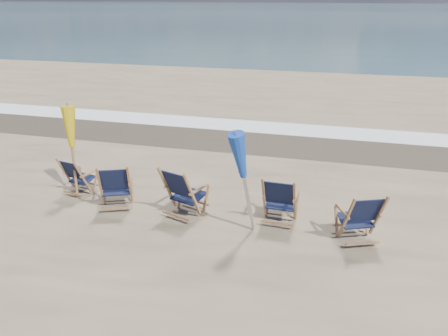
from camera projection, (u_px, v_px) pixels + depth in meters
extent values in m
plane|color=#38565E|center=(338.00, 10.00, 122.08)|extent=(400.00, 400.00, 0.00)
cube|color=silver|center=(270.00, 128.00, 14.53)|extent=(200.00, 1.40, 0.01)
cube|color=#42362A|center=(263.00, 141.00, 13.18)|extent=(200.00, 2.60, 0.00)
cylinder|color=#906540|center=(73.00, 154.00, 9.25)|extent=(0.06, 0.06, 1.97)
cone|color=gold|center=(70.00, 131.00, 9.06)|extent=(0.30, 0.30, 0.85)
cylinder|color=#A5A5AD|center=(246.00, 184.00, 7.72)|extent=(0.06, 0.06, 2.03)
cone|color=#163E9D|center=(247.00, 155.00, 7.52)|extent=(0.30, 0.30, 0.85)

